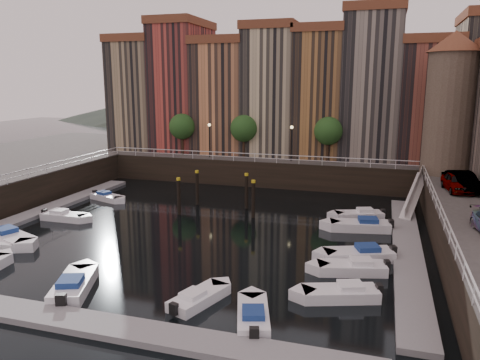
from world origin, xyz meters
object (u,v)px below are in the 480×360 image
(boat_left_2, at_px, (64,216))
(car_a, at_px, (457,183))
(boat_left_1, at_px, (10,238))
(corner_tower, at_px, (450,101))
(mooring_pilings, at_px, (219,194))
(car_b, at_px, (462,183))
(gangway, at_px, (414,193))

(boat_left_2, relative_size, car_a, 0.95)
(boat_left_1, bearing_deg, car_a, 44.83)
(boat_left_1, bearing_deg, boat_left_2, 110.80)
(car_a, bearing_deg, corner_tower, 83.05)
(mooring_pilings, xyz_separation_m, car_a, (20.66, 1.20, 2.12))
(boat_left_1, relative_size, car_b, 1.07)
(corner_tower, bearing_deg, gangway, -122.80)
(boat_left_2, height_order, car_b, car_b)
(boat_left_1, distance_m, car_a, 36.05)
(boat_left_2, xyz_separation_m, car_b, (33.28, 8.37, 3.47))
(gangway, distance_m, boat_left_1, 34.90)
(car_b, bearing_deg, gangway, 120.90)
(gangway, bearing_deg, boat_left_1, -148.94)
(car_b, bearing_deg, boat_left_1, -171.45)
(gangway, distance_m, car_a, 5.08)
(gangway, xyz_separation_m, car_a, (3.03, -3.64, 1.85))
(gangway, distance_m, mooring_pilings, 18.29)
(corner_tower, height_order, gangway, corner_tower)
(boat_left_2, bearing_deg, gangway, 20.61)
(mooring_pilings, bearing_deg, boat_left_2, -150.66)
(boat_left_1, bearing_deg, corner_tower, 55.72)
(mooring_pilings, bearing_deg, boat_left_1, -132.94)
(boat_left_1, xyz_separation_m, car_b, (33.33, 14.67, 3.41))
(boat_left_2, distance_m, car_b, 34.49)
(corner_tower, distance_m, car_a, 10.37)
(gangway, bearing_deg, corner_tower, 57.20)
(car_a, bearing_deg, car_b, 28.62)
(mooring_pilings, relative_size, car_b, 1.47)
(boat_left_2, bearing_deg, mooring_pilings, 28.54)
(gangway, height_order, car_b, car_b)
(boat_left_2, relative_size, car_b, 0.88)
(gangway, xyz_separation_m, mooring_pilings, (-17.63, -4.84, -0.27))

